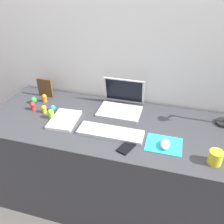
{
  "coord_description": "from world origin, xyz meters",
  "views": [
    {
      "loc": [
        0.36,
        -1.25,
        1.64
      ],
      "look_at": [
        0.01,
        0.0,
        0.83
      ],
      "focal_mm": 37.93,
      "sensor_mm": 36.0,
      "label": 1
    }
  ],
  "objects_px": {
    "cell_phone": "(127,147)",
    "picture_frame": "(45,88)",
    "toy_figurine_green": "(34,100)",
    "toy_figurine_cyan": "(53,108)",
    "notebook_pad": "(64,120)",
    "keyboard": "(111,132)",
    "toy_figurine_red": "(33,106)",
    "mouse": "(165,144)",
    "toy_figurine_orange": "(44,98)",
    "toy_figurine_lime": "(51,114)",
    "laptop": "(122,102)",
    "toy_figurine_yellow": "(44,109)",
    "coffee_mug": "(215,157)"
  },
  "relations": [
    {
      "from": "toy_figurine_yellow",
      "to": "toy_figurine_orange",
      "type": "distance_m",
      "value": 0.17
    },
    {
      "from": "toy_figurine_orange",
      "to": "toy_figurine_lime",
      "type": "relative_size",
      "value": 0.87
    },
    {
      "from": "mouse",
      "to": "toy_figurine_green",
      "type": "bearing_deg",
      "value": 166.2
    },
    {
      "from": "mouse",
      "to": "toy_figurine_orange",
      "type": "xyz_separation_m",
      "value": [
        -0.94,
        0.29,
        0.01
      ]
    },
    {
      "from": "coffee_mug",
      "to": "toy_figurine_red",
      "type": "bearing_deg",
      "value": 169.84
    },
    {
      "from": "toy_figurine_red",
      "to": "coffee_mug",
      "type": "bearing_deg",
      "value": -10.16
    },
    {
      "from": "laptop",
      "to": "toy_figurine_cyan",
      "type": "distance_m",
      "value": 0.5
    },
    {
      "from": "mouse",
      "to": "toy_figurine_lime",
      "type": "xyz_separation_m",
      "value": [
        -0.78,
        0.09,
        0.02
      ]
    },
    {
      "from": "toy_figurine_red",
      "to": "toy_figurine_orange",
      "type": "bearing_deg",
      "value": 81.44
    },
    {
      "from": "laptop",
      "to": "picture_frame",
      "type": "distance_m",
      "value": 0.63
    },
    {
      "from": "mouse",
      "to": "toy_figurine_cyan",
      "type": "xyz_separation_m",
      "value": [
        -0.81,
        0.19,
        0.0
      ]
    },
    {
      "from": "coffee_mug",
      "to": "cell_phone",
      "type": "bearing_deg",
      "value": -179.33
    },
    {
      "from": "toy_figurine_orange",
      "to": "toy_figurine_cyan",
      "type": "bearing_deg",
      "value": -39.57
    },
    {
      "from": "keyboard",
      "to": "toy_figurine_lime",
      "type": "relative_size",
      "value": 5.78
    },
    {
      "from": "cell_phone",
      "to": "toy_figurine_red",
      "type": "bearing_deg",
      "value": -175.63
    },
    {
      "from": "laptop",
      "to": "mouse",
      "type": "distance_m",
      "value": 0.5
    },
    {
      "from": "toy_figurine_lime",
      "to": "picture_frame",
      "type": "bearing_deg",
      "value": 125.07
    },
    {
      "from": "keyboard",
      "to": "picture_frame",
      "type": "relative_size",
      "value": 2.73
    },
    {
      "from": "keyboard",
      "to": "notebook_pad",
      "type": "xyz_separation_m",
      "value": [
        -0.34,
        0.05,
        0.0
      ]
    },
    {
      "from": "laptop",
      "to": "toy_figurine_yellow",
      "type": "xyz_separation_m",
      "value": [
        -0.51,
        -0.21,
        -0.02
      ]
    },
    {
      "from": "mouse",
      "to": "toy_figurine_orange",
      "type": "relative_size",
      "value": 1.55
    },
    {
      "from": "keyboard",
      "to": "cell_phone",
      "type": "height_order",
      "value": "keyboard"
    },
    {
      "from": "toy_figurine_cyan",
      "to": "toy_figurine_yellow",
      "type": "bearing_deg",
      "value": -135.61
    },
    {
      "from": "cell_phone",
      "to": "toy_figurine_lime",
      "type": "distance_m",
      "value": 0.59
    },
    {
      "from": "toy_figurine_cyan",
      "to": "toy_figurine_lime",
      "type": "distance_m",
      "value": 0.1
    },
    {
      "from": "toy_figurine_red",
      "to": "toy_figurine_orange",
      "type": "relative_size",
      "value": 1.0
    },
    {
      "from": "notebook_pad",
      "to": "toy_figurine_red",
      "type": "relative_size",
      "value": 3.9
    },
    {
      "from": "laptop",
      "to": "toy_figurine_red",
      "type": "height_order",
      "value": "laptop"
    },
    {
      "from": "laptop",
      "to": "toy_figurine_cyan",
      "type": "xyz_separation_m",
      "value": [
        -0.47,
        -0.17,
        -0.03
      ]
    },
    {
      "from": "toy_figurine_red",
      "to": "mouse",
      "type": "bearing_deg",
      "value": -9.39
    },
    {
      "from": "cell_phone",
      "to": "picture_frame",
      "type": "height_order",
      "value": "picture_frame"
    },
    {
      "from": "keyboard",
      "to": "toy_figurine_cyan",
      "type": "relative_size",
      "value": 9.55
    },
    {
      "from": "toy_figurine_red",
      "to": "toy_figurine_lime",
      "type": "xyz_separation_m",
      "value": [
        0.18,
        -0.07,
        0.0
      ]
    },
    {
      "from": "keyboard",
      "to": "toy_figurine_green",
      "type": "xyz_separation_m",
      "value": [
        -0.67,
        0.21,
        0.02
      ]
    },
    {
      "from": "keyboard",
      "to": "mouse",
      "type": "relative_size",
      "value": 4.27
    },
    {
      "from": "toy_figurine_green",
      "to": "toy_figurine_cyan",
      "type": "relative_size",
      "value": 1.17
    },
    {
      "from": "laptop",
      "to": "coffee_mug",
      "type": "bearing_deg",
      "value": -34.13
    },
    {
      "from": "coffee_mug",
      "to": "picture_frame",
      "type": "bearing_deg",
      "value": 160.75
    },
    {
      "from": "notebook_pad",
      "to": "toy_figurine_orange",
      "type": "bearing_deg",
      "value": 138.29
    },
    {
      "from": "cell_phone",
      "to": "picture_frame",
      "type": "bearing_deg",
      "value": 171.25
    },
    {
      "from": "picture_frame",
      "to": "toy_figurine_lime",
      "type": "xyz_separation_m",
      "value": [
        0.2,
        -0.28,
        -0.04
      ]
    },
    {
      "from": "keyboard",
      "to": "toy_figurine_red",
      "type": "xyz_separation_m",
      "value": [
        -0.62,
        0.12,
        0.02
      ]
    },
    {
      "from": "cell_phone",
      "to": "toy_figurine_green",
      "type": "height_order",
      "value": "toy_figurine_green"
    },
    {
      "from": "toy_figurine_yellow",
      "to": "toy_figurine_orange",
      "type": "height_order",
      "value": "toy_figurine_orange"
    },
    {
      "from": "laptop",
      "to": "mouse",
      "type": "relative_size",
      "value": 3.12
    },
    {
      "from": "cell_phone",
      "to": "notebook_pad",
      "type": "distance_m",
      "value": 0.49
    },
    {
      "from": "cell_phone",
      "to": "toy_figurine_green",
      "type": "distance_m",
      "value": 0.86
    },
    {
      "from": "notebook_pad",
      "to": "toy_figurine_yellow",
      "type": "xyz_separation_m",
      "value": [
        -0.18,
        0.06,
        0.02
      ]
    },
    {
      "from": "coffee_mug",
      "to": "toy_figurine_red",
      "type": "relative_size",
      "value": 1.25
    },
    {
      "from": "cell_phone",
      "to": "notebook_pad",
      "type": "bearing_deg",
      "value": -177.05
    }
  ]
}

